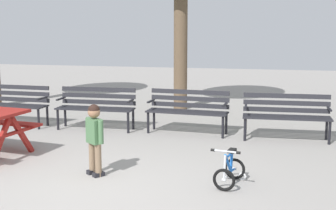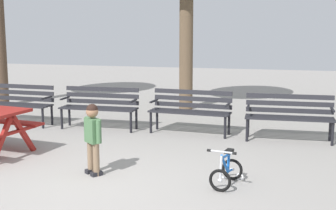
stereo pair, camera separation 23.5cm
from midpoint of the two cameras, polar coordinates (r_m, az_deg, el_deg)
name	(u,v)px [view 2 (the right image)]	position (r m, az deg, el deg)	size (l,w,h in m)	color
ground	(84,189)	(6.29, -9.11, -10.11)	(36.00, 36.00, 0.00)	gray
park_bench_far_left	(18,101)	(10.60, -17.18, 0.50)	(1.62, 0.52, 0.85)	#232328
park_bench_left	(100,104)	(9.77, -7.59, 0.10)	(1.61, 0.49, 0.85)	#232328
park_bench_right	(191,108)	(9.27, 3.51, -0.35)	(1.63, 0.57, 0.85)	#232328
park_bench_far_right	(289,113)	(8.98, 15.26, -1.00)	(1.62, 0.53, 0.85)	#232328
child_standing	(93,133)	(6.72, -8.15, -3.45)	(0.33, 0.28, 1.03)	#7F664C
kids_bicycle	(227,171)	(6.36, 8.20, -7.95)	(0.45, 0.60, 0.54)	black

